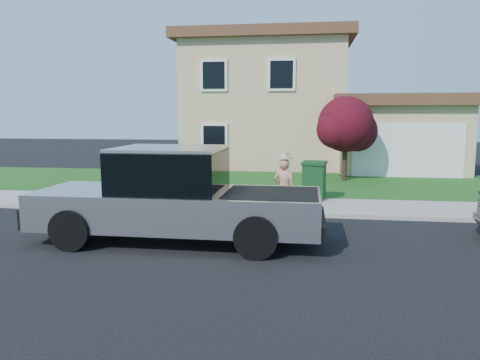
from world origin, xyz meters
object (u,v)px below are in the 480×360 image
object	(u,v)px
woman	(284,187)
ornamental_tree	(347,127)
trash_bin	(314,180)
pickup_truck	(177,198)

from	to	relation	value
woman	ornamental_tree	distance (m)	7.39
ornamental_tree	trash_bin	size ratio (longest dim) A/B	2.90
trash_bin	woman	bearing A→B (deg)	-100.98
ornamental_tree	trash_bin	world-z (taller)	ornamental_tree
woman	ornamental_tree	bearing A→B (deg)	-91.48
pickup_truck	trash_bin	world-z (taller)	pickup_truck
woman	trash_bin	size ratio (longest dim) A/B	1.52
pickup_truck	ornamental_tree	xyz separation A→B (m)	(4.33, 9.54, 1.30)
woman	ornamental_tree	xyz separation A→B (m)	(2.13, 6.94, 1.43)
pickup_truck	trash_bin	xyz separation A→B (m)	(3.02, 4.88, -0.22)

